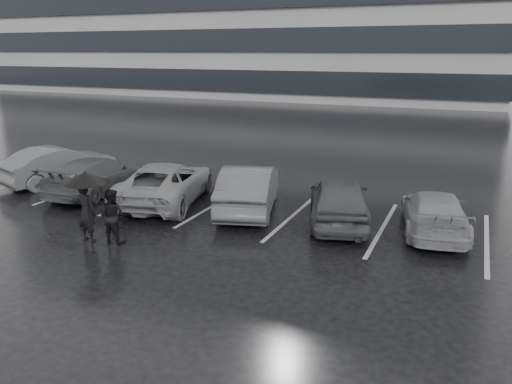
{
  "coord_description": "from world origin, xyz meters",
  "views": [
    {
      "loc": [
        5.56,
        -11.62,
        5.03
      ],
      "look_at": [
        -0.01,
        1.0,
        1.1
      ],
      "focal_mm": 35.0,
      "sensor_mm": 36.0,
      "label": 1
    }
  ],
  "objects_px": {
    "car_west_c": "(98,175)",
    "pedestrian_right": "(112,216)",
    "car_east": "(434,212)",
    "car_main": "(339,200)",
    "car_west_a": "(249,188)",
    "car_west_b": "(166,183)",
    "car_west_d": "(59,165)",
    "pedestrian_left": "(87,212)"
  },
  "relations": [
    {
      "from": "car_west_c",
      "to": "pedestrian_left",
      "type": "xyz_separation_m",
      "value": [
        2.99,
        -3.91,
        0.16
      ]
    },
    {
      "from": "car_west_a",
      "to": "car_west_b",
      "type": "height_order",
      "value": "car_west_a"
    },
    {
      "from": "pedestrian_right",
      "to": "car_east",
      "type": "bearing_deg",
      "value": -155.91
    },
    {
      "from": "car_main",
      "to": "car_west_a",
      "type": "bearing_deg",
      "value": -18.11
    },
    {
      "from": "car_main",
      "to": "car_west_c",
      "type": "bearing_deg",
      "value": -15.46
    },
    {
      "from": "pedestrian_right",
      "to": "car_main",
      "type": "bearing_deg",
      "value": -146.87
    },
    {
      "from": "pedestrian_left",
      "to": "car_west_a",
      "type": "bearing_deg",
      "value": -121.3
    },
    {
      "from": "car_west_a",
      "to": "car_west_b",
      "type": "bearing_deg",
      "value": -10.22
    },
    {
      "from": "car_west_a",
      "to": "pedestrian_left",
      "type": "relative_size",
      "value": 2.77
    },
    {
      "from": "car_main",
      "to": "car_west_b",
      "type": "relative_size",
      "value": 0.84
    },
    {
      "from": "car_west_b",
      "to": "pedestrian_right",
      "type": "relative_size",
      "value": 3.35
    },
    {
      "from": "car_west_b",
      "to": "car_main",
      "type": "bearing_deg",
      "value": 168.72
    },
    {
      "from": "car_west_c",
      "to": "pedestrian_left",
      "type": "bearing_deg",
      "value": 125.11
    },
    {
      "from": "car_main",
      "to": "car_east",
      "type": "height_order",
      "value": "car_main"
    },
    {
      "from": "pedestrian_left",
      "to": "car_east",
      "type": "bearing_deg",
      "value": -149.29
    },
    {
      "from": "car_west_a",
      "to": "car_east",
      "type": "bearing_deg",
      "value": 165.59
    },
    {
      "from": "car_west_c",
      "to": "pedestrian_right",
      "type": "bearing_deg",
      "value": 132.37
    },
    {
      "from": "car_main",
      "to": "car_east",
      "type": "distance_m",
      "value": 2.72
    },
    {
      "from": "pedestrian_right",
      "to": "car_west_c",
      "type": "bearing_deg",
      "value": -49.95
    },
    {
      "from": "car_main",
      "to": "pedestrian_right",
      "type": "distance_m",
      "value": 6.55
    },
    {
      "from": "car_west_c",
      "to": "car_west_d",
      "type": "bearing_deg",
      "value": -15.0
    },
    {
      "from": "car_main",
      "to": "car_west_b",
      "type": "distance_m",
      "value": 5.93
    },
    {
      "from": "car_east",
      "to": "car_west_c",
      "type": "bearing_deg",
      "value": -7.22
    },
    {
      "from": "car_main",
      "to": "car_west_b",
      "type": "height_order",
      "value": "car_main"
    },
    {
      "from": "car_west_b",
      "to": "pedestrian_left",
      "type": "distance_m",
      "value": 3.89
    },
    {
      "from": "car_west_c",
      "to": "car_east",
      "type": "height_order",
      "value": "car_west_c"
    },
    {
      "from": "car_west_b",
      "to": "pedestrian_right",
      "type": "xyz_separation_m",
      "value": [
        0.75,
        -3.7,
        0.05
      ]
    },
    {
      "from": "car_west_b",
      "to": "car_west_c",
      "type": "distance_m",
      "value": 2.94
    },
    {
      "from": "car_west_b",
      "to": "pedestrian_right",
      "type": "distance_m",
      "value": 3.77
    },
    {
      "from": "pedestrian_right",
      "to": "car_west_a",
      "type": "bearing_deg",
      "value": -123.13
    },
    {
      "from": "car_east",
      "to": "car_west_b",
      "type": "bearing_deg",
      "value": -6.04
    },
    {
      "from": "car_main",
      "to": "car_west_c",
      "type": "distance_m",
      "value": 8.86
    },
    {
      "from": "car_west_a",
      "to": "pedestrian_right",
      "type": "distance_m",
      "value": 4.61
    },
    {
      "from": "car_west_c",
      "to": "car_east",
      "type": "bearing_deg",
      "value": -179.36
    },
    {
      "from": "car_west_d",
      "to": "car_east",
      "type": "relative_size",
      "value": 1.06
    },
    {
      "from": "car_main",
      "to": "car_west_d",
      "type": "bearing_deg",
      "value": -18.57
    },
    {
      "from": "car_east",
      "to": "pedestrian_right",
      "type": "xyz_separation_m",
      "value": [
        -7.87,
        -4.32,
        0.15
      ]
    },
    {
      "from": "car_east",
      "to": "car_west_d",
      "type": "bearing_deg",
      "value": -9.91
    },
    {
      "from": "car_main",
      "to": "car_west_a",
      "type": "xyz_separation_m",
      "value": [
        -2.98,
        0.04,
        0.03
      ]
    },
    {
      "from": "car_west_c",
      "to": "pedestrian_left",
      "type": "relative_size",
      "value": 2.79
    },
    {
      "from": "pedestrian_right",
      "to": "car_west_d",
      "type": "bearing_deg",
      "value": -39.76
    },
    {
      "from": "pedestrian_left",
      "to": "car_west_c",
      "type": "bearing_deg",
      "value": -49.63
    }
  ]
}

